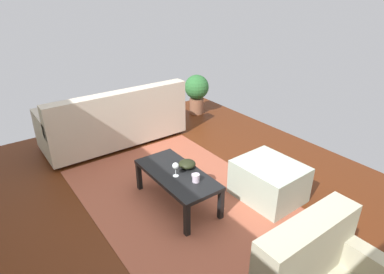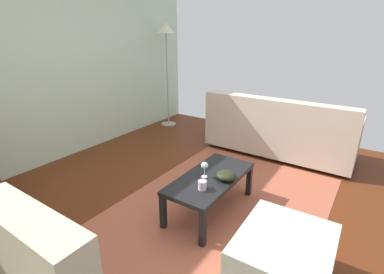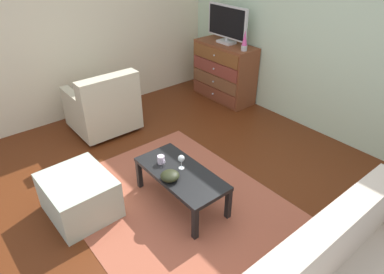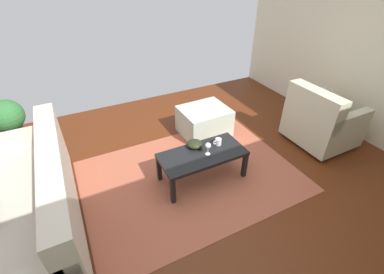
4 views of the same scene
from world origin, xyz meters
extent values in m
cube|color=#56250F|center=(0.00, 0.00, -0.03)|extent=(5.59, 5.17, 0.05)
cube|color=#BAD6B7|center=(0.00, 2.34, 1.35)|extent=(5.59, 0.12, 2.70)
cube|color=#A4533C|center=(0.20, -0.20, 0.00)|extent=(2.60, 1.90, 0.01)
cube|color=black|center=(-0.39, 0.09, 0.17)|extent=(0.05, 0.05, 0.34)
cube|color=black|center=(0.57, 0.09, 0.17)|extent=(0.05, 0.05, 0.34)
cube|color=black|center=(-0.39, -0.33, 0.17)|extent=(0.05, 0.05, 0.34)
cube|color=black|center=(0.57, -0.33, 0.17)|extent=(0.05, 0.05, 0.34)
cube|color=black|center=(0.09, -0.12, 0.36)|extent=(1.02, 0.48, 0.04)
cylinder|color=silver|center=(0.04, -0.08, 0.39)|extent=(0.06, 0.06, 0.00)
cylinder|color=silver|center=(0.04, -0.08, 0.43)|extent=(0.01, 0.01, 0.09)
sphere|color=silver|center=(0.04, -0.08, 0.51)|extent=(0.07, 0.07, 0.07)
cylinder|color=silver|center=(-0.17, -0.18, 0.43)|extent=(0.08, 0.08, 0.08)
torus|color=silver|center=(-0.12, -0.18, 0.43)|extent=(0.05, 0.01, 0.05)
ellipsoid|color=black|center=(0.11, -0.27, 0.43)|extent=(0.19, 0.19, 0.08)
cylinder|color=#332319|center=(2.29, -1.16, 0.03)|extent=(0.05, 0.05, 0.05)
cylinder|color=#332319|center=(2.29, 0.74, 0.03)|extent=(0.05, 0.05, 0.05)
cylinder|color=#332319|center=(1.60, -1.16, 0.03)|extent=(0.05, 0.05, 0.05)
cylinder|color=#332319|center=(1.60, 0.74, 0.03)|extent=(0.05, 0.05, 0.05)
cube|color=beige|center=(1.94, -0.21, 0.24)|extent=(0.85, 2.06, 0.37)
cube|color=beige|center=(1.62, -0.21, 0.65)|extent=(0.20, 2.06, 0.44)
cube|color=beige|center=(1.94, -1.18, 0.52)|extent=(0.81, 0.12, 0.20)
cube|color=beige|center=(1.94, 0.76, 0.52)|extent=(0.81, 0.12, 0.20)
cylinder|color=slate|center=(2.22, -0.09, 0.50)|extent=(0.16, 0.40, 0.16)
cube|color=#BDB89D|center=(-1.54, -0.03, 0.66)|extent=(0.20, 0.83, 0.45)
cube|color=#AFBFAC|center=(-0.43, -1.00, 0.21)|extent=(0.72, 0.62, 0.42)
cylinder|color=#A59E8C|center=(2.06, 1.98, 0.01)|extent=(0.28, 0.28, 0.02)
cylinder|color=#A59E8C|center=(2.06, 1.98, 0.85)|extent=(0.02, 0.02, 1.66)
cone|color=beige|center=(2.06, 1.98, 1.77)|extent=(0.32, 0.32, 0.18)
camera|label=1|loc=(-2.36, 1.48, 2.20)|focal=30.16mm
camera|label=2|loc=(-2.03, -1.33, 1.70)|focal=26.33mm
camera|label=3|loc=(2.26, -1.75, 2.46)|focal=31.58mm
camera|label=4|loc=(1.32, 2.03, 2.30)|focal=24.82mm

